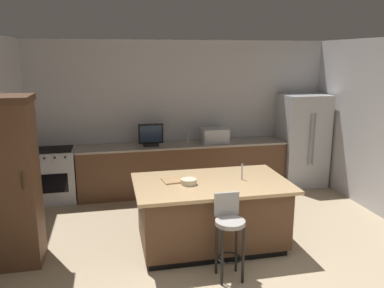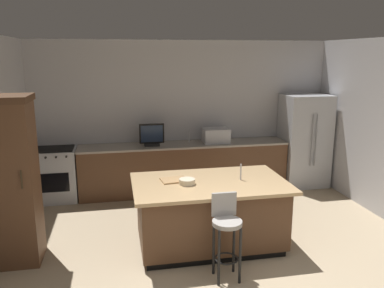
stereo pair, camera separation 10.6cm
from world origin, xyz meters
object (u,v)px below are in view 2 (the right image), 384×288
(tv_monitor, at_px, (152,136))
(fruit_bowl, at_px, (187,182))
(kitchen_island, at_px, (210,213))
(microwave, at_px, (216,135))
(cutting_board, at_px, (174,180))
(refrigerator, at_px, (304,141))
(bar_stool_center, at_px, (226,229))
(range_oven, at_px, (55,175))
(cabinet_tower, at_px, (14,178))

(tv_monitor, height_order, fruit_bowl, tv_monitor)
(tv_monitor, xyz_separation_m, fruit_bowl, (0.24, -2.17, -0.17))
(kitchen_island, height_order, microwave, microwave)
(kitchen_island, height_order, cutting_board, cutting_board)
(microwave, bearing_deg, fruit_bowl, -113.34)
(refrigerator, height_order, bar_stool_center, refrigerator)
(kitchen_island, height_order, bar_stool_center, bar_stool_center)
(range_oven, xyz_separation_m, cutting_board, (1.82, -2.04, 0.44))
(range_oven, bearing_deg, fruit_bowl, -48.62)
(microwave, bearing_deg, tv_monitor, -177.53)
(microwave, height_order, bar_stool_center, microwave)
(microwave, bearing_deg, kitchen_island, -106.48)
(cabinet_tower, distance_m, tv_monitor, 2.76)
(range_oven, height_order, tv_monitor, tv_monitor)
(range_oven, height_order, cabinet_tower, cabinet_tower)
(fruit_bowl, bearing_deg, bar_stool_center, -67.34)
(kitchen_island, height_order, refrigerator, refrigerator)
(microwave, distance_m, bar_stool_center, 3.08)
(refrigerator, distance_m, cutting_board, 3.50)
(refrigerator, relative_size, microwave, 3.72)
(tv_monitor, relative_size, fruit_bowl, 2.16)
(kitchen_island, distance_m, tv_monitor, 2.30)
(kitchen_island, relative_size, refrigerator, 1.13)
(cabinet_tower, relative_size, bar_stool_center, 2.09)
(kitchen_island, xyz_separation_m, cutting_board, (-0.45, 0.14, 0.45))
(cabinet_tower, relative_size, microwave, 4.34)
(refrigerator, height_order, cutting_board, refrigerator)
(cutting_board, bearing_deg, bar_stool_center, -63.96)
(refrigerator, relative_size, bar_stool_center, 1.79)
(fruit_bowl, bearing_deg, refrigerator, 38.50)
(refrigerator, bearing_deg, microwave, 178.43)
(microwave, relative_size, fruit_bowl, 2.33)
(cabinet_tower, bearing_deg, range_oven, 85.97)
(kitchen_island, height_order, cabinet_tower, cabinet_tower)
(microwave, xyz_separation_m, bar_stool_center, (-0.65, -2.97, -0.46))
(cabinet_tower, xyz_separation_m, tv_monitor, (1.86, 2.04, 0.03))
(microwave, bearing_deg, refrigerator, -1.57)
(bar_stool_center, relative_size, cutting_board, 2.94)
(kitchen_island, relative_size, tv_monitor, 4.56)
(bar_stool_center, bearing_deg, cutting_board, 116.56)
(kitchen_island, distance_m, fruit_bowl, 0.57)
(fruit_bowl, height_order, cutting_board, fruit_bowl)
(range_oven, bearing_deg, kitchen_island, -43.87)
(microwave, bearing_deg, cutting_board, -118.28)
(kitchen_island, bearing_deg, cabinet_tower, 177.92)
(kitchen_island, xyz_separation_m, bar_stool_center, (0.00, -0.79, 0.14))
(kitchen_island, xyz_separation_m, fruit_bowl, (-0.31, -0.04, 0.48))
(range_oven, distance_m, cutting_board, 2.77)
(microwave, height_order, cutting_board, microwave)
(refrigerator, xyz_separation_m, fruit_bowl, (-2.73, -2.17, 0.05))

